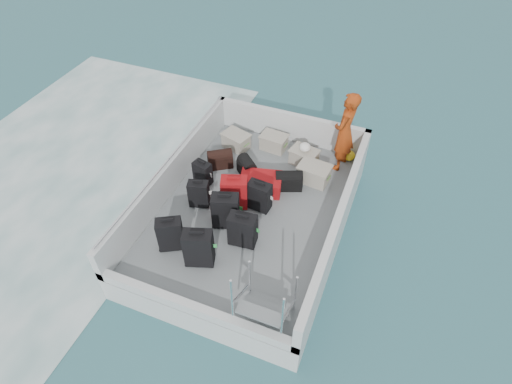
% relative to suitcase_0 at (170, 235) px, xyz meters
% --- Properties ---
extents(ground, '(160.00, 160.00, 0.00)m').
position_rel_suitcase_0_xyz_m(ground, '(0.96, 1.41, -0.96)').
color(ground, '#174851').
rests_on(ground, ground).
extents(wake_foam, '(10.00, 10.00, 0.00)m').
position_rel_suitcase_0_xyz_m(wake_foam, '(-3.84, 1.41, -0.96)').
color(wake_foam, white).
rests_on(wake_foam, ground).
extents(ferry_hull, '(3.60, 5.00, 0.60)m').
position_rel_suitcase_0_xyz_m(ferry_hull, '(0.96, 1.41, -0.66)').
color(ferry_hull, silver).
rests_on(ferry_hull, ground).
extents(deck, '(3.30, 4.70, 0.02)m').
position_rel_suitcase_0_xyz_m(deck, '(0.96, 1.41, -0.35)').
color(deck, gray).
rests_on(deck, ferry_hull).
extents(deck_fittings, '(3.60, 5.00, 0.90)m').
position_rel_suitcase_0_xyz_m(deck_fittings, '(1.30, 1.09, 0.03)').
color(deck_fittings, silver).
rests_on(deck_fittings, deck).
extents(suitcase_0, '(0.51, 0.44, 0.69)m').
position_rel_suitcase_0_xyz_m(suitcase_0, '(0.00, 0.00, 0.00)').
color(suitcase_0, black).
rests_on(suitcase_0, deck).
extents(suitcase_1, '(0.44, 0.33, 0.59)m').
position_rel_suitcase_0_xyz_m(suitcase_1, '(-0.02, 1.13, -0.05)').
color(suitcase_1, black).
rests_on(suitcase_1, deck).
extents(suitcase_2, '(0.41, 0.30, 0.53)m').
position_rel_suitcase_0_xyz_m(suitcase_2, '(-0.24, 1.73, -0.08)').
color(suitcase_2, black).
rests_on(suitcase_2, deck).
extents(suitcase_3, '(0.56, 0.43, 0.76)m').
position_rel_suitcase_0_xyz_m(suitcase_3, '(0.62, -0.11, 0.03)').
color(suitcase_3, black).
rests_on(suitcase_3, deck).
extents(suitcase_4, '(0.57, 0.44, 0.73)m').
position_rel_suitcase_0_xyz_m(suitcase_4, '(0.68, 0.86, 0.02)').
color(suitcase_4, black).
rests_on(suitcase_4, deck).
extents(suitcase_5, '(0.58, 0.46, 0.70)m').
position_rel_suitcase_0_xyz_m(suitcase_5, '(0.63, 1.37, 0.00)').
color(suitcase_5, maroon).
rests_on(suitcase_5, deck).
extents(suitcase_6, '(0.52, 0.34, 0.68)m').
position_rel_suitcase_0_xyz_m(suitcase_6, '(1.15, 0.57, -0.00)').
color(suitcase_6, black).
rests_on(suitcase_6, deck).
extents(suitcase_7, '(0.47, 0.30, 0.63)m').
position_rel_suitcase_0_xyz_m(suitcase_7, '(1.10, 1.49, -0.03)').
color(suitcase_7, black).
rests_on(suitcase_7, deck).
extents(suitcase_8, '(0.94, 0.73, 0.33)m').
position_rel_suitcase_0_xyz_m(suitcase_8, '(0.94, 2.00, -0.18)').
color(suitcase_8, maroon).
rests_on(suitcase_8, deck).
extents(duffel_0, '(0.60, 0.54, 0.32)m').
position_rel_suitcase_0_xyz_m(duffel_0, '(-0.15, 2.36, -0.18)').
color(duffel_0, black).
rests_on(duffel_0, deck).
extents(duffel_1, '(0.52, 0.51, 0.32)m').
position_rel_suitcase_0_xyz_m(duffel_1, '(0.49, 2.33, -0.18)').
color(duffel_1, black).
rests_on(duffel_1, deck).
extents(duffel_2, '(0.62, 0.48, 0.32)m').
position_rel_suitcase_0_xyz_m(duffel_2, '(1.45, 2.26, -0.18)').
color(duffel_2, black).
rests_on(duffel_2, deck).
extents(crate_0, '(0.65, 0.53, 0.34)m').
position_rel_suitcase_0_xyz_m(crate_0, '(-0.08, 3.08, -0.17)').
color(crate_0, '#AFA899').
rests_on(crate_0, deck).
extents(crate_1, '(0.59, 0.43, 0.33)m').
position_rel_suitcase_0_xyz_m(crate_1, '(0.73, 3.35, -0.18)').
color(crate_1, '#AFA899').
rests_on(crate_1, deck).
extents(crate_2, '(0.62, 0.49, 0.33)m').
position_rel_suitcase_0_xyz_m(crate_2, '(1.52, 3.11, -0.18)').
color(crate_2, '#AFA899').
rests_on(crate_2, deck).
extents(crate_3, '(0.66, 0.50, 0.37)m').
position_rel_suitcase_0_xyz_m(crate_3, '(1.88, 2.65, -0.16)').
color(crate_3, '#AFA899').
rests_on(crate_3, deck).
extents(yellow_bag, '(0.28, 0.26, 0.22)m').
position_rel_suitcase_0_xyz_m(yellow_bag, '(2.41, 3.61, -0.23)').
color(yellow_bag, yellow).
rests_on(yellow_bag, deck).
extents(white_bag, '(0.24, 0.24, 0.18)m').
position_rel_suitcase_0_xyz_m(white_bag, '(1.52, 3.11, 0.08)').
color(white_bag, white).
rests_on(white_bag, crate_2).
extents(passenger, '(0.54, 0.73, 1.80)m').
position_rel_suitcase_0_xyz_m(passenger, '(2.26, 3.34, 0.55)').
color(passenger, '#DD4C14').
rests_on(passenger, deck).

